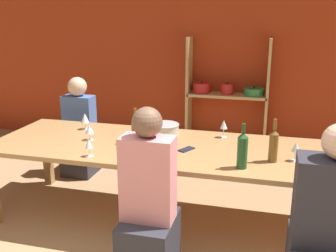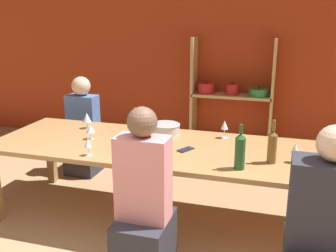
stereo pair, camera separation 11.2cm
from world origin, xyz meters
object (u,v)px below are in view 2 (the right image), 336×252
at_px(mixing_bowl, 166,128).
at_px(wine_glass_white_a, 88,144).
at_px(wine_glass_empty_c, 143,120).
at_px(cell_phone, 186,150).
at_px(dining_table, 165,152).
at_px(person_near_b, 322,251).
at_px(wine_bottle_dark, 135,130).
at_px(wine_bottle_amber, 272,146).
at_px(person_near_a, 144,220).
at_px(person_far_a, 84,137).
at_px(wine_bottle_green, 240,151).
at_px(wine_glass_empty_b, 225,125).
at_px(wine_glass_red_a, 90,129).
at_px(wine_glass_empty_a, 295,149).
at_px(wine_glass_white_b, 87,118).
at_px(shelf_unit, 230,111).

xyz_separation_m(mixing_bowl, wine_glass_white_a, (-0.42, -0.77, 0.05)).
relative_size(wine_glass_empty_c, cell_phone, 0.94).
relative_size(dining_table, person_near_b, 2.48).
xyz_separation_m(mixing_bowl, person_near_b, (1.36, -1.20, -0.32)).
height_order(wine_bottle_dark, wine_bottle_amber, wine_bottle_amber).
xyz_separation_m(person_near_a, person_far_a, (-1.38, 1.70, -0.04)).
distance_m(wine_glass_white_a, person_near_b, 1.87).
relative_size(wine_bottle_green, wine_glass_empty_b, 2.06).
distance_m(wine_glass_red_a, wine_glass_empty_b, 1.23).
relative_size(mixing_bowl, wine_glass_empty_c, 1.82).
relative_size(person_near_a, person_far_a, 1.11).
height_order(wine_glass_empty_a, wine_glass_empty_b, wine_glass_empty_b).
bearing_deg(dining_table, wine_glass_white_b, 162.22).
distance_m(dining_table, wine_glass_empty_a, 1.10).
xyz_separation_m(shelf_unit, wine_glass_empty_b, (0.17, -1.64, 0.26)).
bearing_deg(person_near_a, shelf_unit, 86.47).
height_order(shelf_unit, wine_bottle_amber, shelf_unit).
xyz_separation_m(mixing_bowl, cell_phone, (0.31, -0.42, -0.05)).
relative_size(shelf_unit, wine_glass_white_b, 9.55).
xyz_separation_m(wine_bottle_amber, wine_glass_empty_c, (-1.25, 0.54, -0.03)).
bearing_deg(person_far_a, wine_glass_empty_a, 158.02).
xyz_separation_m(person_far_a, person_near_b, (2.52, -1.70, 0.02)).
bearing_deg(person_far_a, wine_bottle_dark, 139.30).
relative_size(dining_table, wine_bottle_green, 9.00).
relative_size(dining_table, wine_glass_white_a, 21.37).
height_order(wine_glass_white_b, person_near_b, person_near_b).
bearing_deg(wine_glass_red_a, shelf_unit, 63.78).
relative_size(wine_bottle_green, wine_glass_white_a, 2.37).
bearing_deg(wine_bottle_green, person_far_a, 148.40).
bearing_deg(cell_phone, person_near_a, -96.35).
distance_m(mixing_bowl, wine_bottle_dark, 0.41).
xyz_separation_m(shelf_unit, person_near_b, (0.97, -2.85, -0.14)).
relative_size(wine_glass_red_a, wine_glass_empty_c, 0.91).
bearing_deg(wine_glass_empty_b, person_far_a, 164.50).
distance_m(dining_table, wine_bottle_green, 0.80).
distance_m(wine_bottle_dark, person_far_a, 1.37).
xyz_separation_m(wine_glass_red_a, wine_glass_empty_b, (1.17, 0.39, 0.02)).
bearing_deg(cell_phone, wine_glass_red_a, 177.24).
bearing_deg(person_near_b, shelf_unit, 108.71).
height_order(wine_glass_red_a, person_near_a, person_near_a).
xyz_separation_m(wine_glass_empty_b, person_near_b, (0.80, -1.22, -0.39)).
height_order(wine_bottle_green, wine_glass_white_a, wine_bottle_green).
bearing_deg(wine_glass_white_a, wine_glass_empty_c, 77.19).
distance_m(dining_table, person_near_a, 0.89).
height_order(dining_table, wine_bottle_dark, wine_bottle_dark).
bearing_deg(wine_bottle_dark, wine_bottle_amber, -7.30).
bearing_deg(person_near_b, wine_bottle_amber, 116.92).
height_order(shelf_unit, wine_glass_red_a, shelf_unit).
relative_size(dining_table, wine_glass_empty_c, 19.94).
xyz_separation_m(wine_glass_red_a, person_near_a, (0.82, -0.84, -0.34)).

